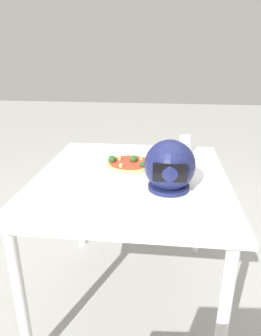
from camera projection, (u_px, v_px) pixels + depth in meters
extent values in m
plane|color=#9E9E99|center=(131.00, 294.00, 1.83)|extent=(14.00, 14.00, 0.00)
cube|color=white|center=(131.00, 178.00, 1.55)|extent=(0.97, 1.07, 0.03)
cylinder|color=white|center=(200.00, 206.00, 2.09)|extent=(0.05, 0.05, 0.75)
cylinder|color=white|center=(80.00, 199.00, 2.18)|extent=(0.05, 0.05, 0.75)
cylinder|color=white|center=(223.00, 319.00, 1.21)|extent=(0.05, 0.05, 0.75)
cylinder|color=white|center=(21.00, 301.00, 1.30)|extent=(0.05, 0.05, 0.75)
cylinder|color=white|center=(130.00, 167.00, 1.65)|extent=(0.30, 0.30, 0.01)
cylinder|color=tan|center=(130.00, 164.00, 1.64)|extent=(0.25, 0.25, 0.02)
cylinder|color=red|center=(130.00, 162.00, 1.64)|extent=(0.22, 0.22, 0.00)
sphere|color=#234C1E|center=(112.00, 159.00, 1.64)|extent=(0.04, 0.04, 0.04)
sphere|color=#234C1E|center=(134.00, 159.00, 1.64)|extent=(0.04, 0.04, 0.04)
sphere|color=#234C1E|center=(142.00, 165.00, 1.57)|extent=(0.03, 0.03, 0.03)
cylinder|color=#E0D172|center=(141.00, 158.00, 1.67)|extent=(0.03, 0.03, 0.02)
cylinder|color=#E0D172|center=(119.00, 158.00, 1.66)|extent=(0.02, 0.02, 0.02)
cylinder|color=#E0D172|center=(121.00, 166.00, 1.56)|extent=(0.02, 0.02, 0.02)
cylinder|color=#E0D172|center=(132.00, 159.00, 1.65)|extent=(0.02, 0.02, 0.02)
sphere|color=#191E4C|center=(170.00, 165.00, 1.36)|extent=(0.23, 0.23, 0.23)
cylinder|color=#191E4C|center=(169.00, 187.00, 1.40)|extent=(0.19, 0.19, 0.02)
cube|color=black|center=(170.00, 173.00, 1.26)|extent=(0.14, 0.02, 0.08)
cylinder|color=silver|center=(185.00, 145.00, 1.85)|extent=(0.07, 0.07, 0.12)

